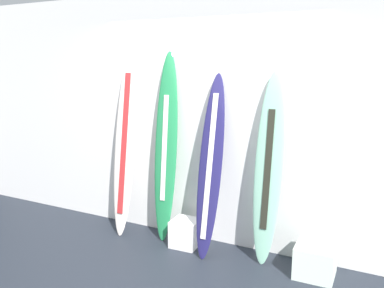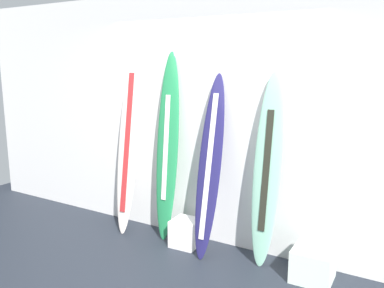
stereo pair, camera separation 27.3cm
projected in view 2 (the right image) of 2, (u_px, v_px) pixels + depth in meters
The scene contains 8 objects.
ground at pixel (144, 288), 3.74m from camera, with size 8.00×8.00×0.04m, color #21262F.
wall_back at pixel (212, 119), 4.56m from camera, with size 7.20×0.20×2.80m, color silver.
surfboard_ivory at pixel (128, 144), 4.82m from camera, with size 0.29×0.41×2.18m.
surfboard_emerald at pixel (167, 148), 4.60m from camera, with size 0.29×0.32×2.15m.
surfboard_navy at pixel (209, 168), 4.24m from camera, with size 0.28×0.49×1.92m.
surfboard_seafoam at pixel (267, 172), 4.01m from camera, with size 0.29×0.31×1.95m.
display_block_left at pixel (313, 264), 3.83m from camera, with size 0.38×0.38×0.31m.
display_block_center at pixel (186, 233), 4.55m from camera, with size 0.31×0.31×0.30m.
Camera 2 is at (2.13, -2.70, 2.02)m, focal length 37.98 mm.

